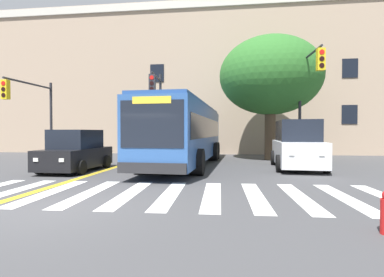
{
  "coord_description": "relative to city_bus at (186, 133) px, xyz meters",
  "views": [
    {
      "loc": [
        4.06,
        -6.23,
        1.74
      ],
      "look_at": [
        2.19,
        8.38,
        1.42
      ],
      "focal_mm": 28.0,
      "sensor_mm": 36.0,
      "label": 1
    }
  ],
  "objects": [
    {
      "name": "car_black_near_lane",
      "position": [
        -4.56,
        -2.99,
        -0.86
      ],
      "size": [
        2.05,
        4.05,
        1.84
      ],
      "color": "black",
      "rests_on": "ground"
    },
    {
      "name": "lane_line_yellow_outer",
      "position": [
        -3.23,
        6.43,
        -1.7
      ],
      "size": [
        0.12,
        36.0,
        0.01
      ],
      "primitive_type": "cube",
      "color": "gold",
      "rests_on": "ground"
    },
    {
      "name": "car_white_far_lane",
      "position": [
        5.46,
        -0.93,
        -0.62
      ],
      "size": [
        2.37,
        4.87,
        2.29
      ],
      "color": "white",
      "rests_on": "ground"
    },
    {
      "name": "building_facade",
      "position": [
        -3.5,
        11.2,
        4.39
      ],
      "size": [
        36.4,
        6.94,
        12.16
      ],
      "color": "tan",
      "rests_on": "ground"
    },
    {
      "name": "car_red_behind_bus",
      "position": [
        -1.42,
        10.69,
        -0.87
      ],
      "size": [
        2.46,
        4.47,
        1.84
      ],
      "color": "#AD1E1E",
      "rests_on": "ground"
    },
    {
      "name": "crosswalk",
      "position": [
        -1.08,
        -7.57,
        -1.7
      ],
      "size": [
        15.72,
        4.38,
        0.01
      ],
      "color": "white",
      "rests_on": "ground"
    },
    {
      "name": "traffic_light_overhead",
      "position": [
        -1.96,
        1.58,
        1.87
      ],
      "size": [
        0.42,
        2.8,
        5.33
      ],
      "color": "#28282D",
      "rests_on": "ground"
    },
    {
      "name": "lane_line_yellow_inner",
      "position": [
        -3.39,
        6.43,
        -1.7
      ],
      "size": [
        0.12,
        36.0,
        0.01
      ],
      "primitive_type": "cube",
      "color": "gold",
      "rests_on": "ground"
    },
    {
      "name": "traffic_light_near_corner",
      "position": [
        6.27,
        0.52,
        2.35
      ],
      "size": [
        0.44,
        3.46,
        5.96
      ],
      "color": "#28282D",
      "rests_on": "ground"
    },
    {
      "name": "street_tree_curbside_large",
      "position": [
        4.77,
        3.4,
        3.49
      ],
      "size": [
        8.69,
        8.7,
        7.62
      ],
      "color": "brown",
      "rests_on": "ground"
    },
    {
      "name": "city_bus",
      "position": [
        0.0,
        0.0,
        0.0
      ],
      "size": [
        3.26,
        12.03,
        3.17
      ],
      "color": "#2D5699",
      "rests_on": "ground"
    },
    {
      "name": "traffic_light_far_corner",
      "position": [
        -9.15,
        0.54,
        1.65
      ],
      "size": [
        0.35,
        4.05,
        4.89
      ],
      "color": "#28282D",
      "rests_on": "ground"
    },
    {
      "name": "ground_plane",
      "position": [
        -1.74,
        -9.41,
        -1.7
      ],
      "size": [
        120.0,
        120.0,
        0.0
      ],
      "primitive_type": "plane",
      "color": "#424244"
    }
  ]
}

